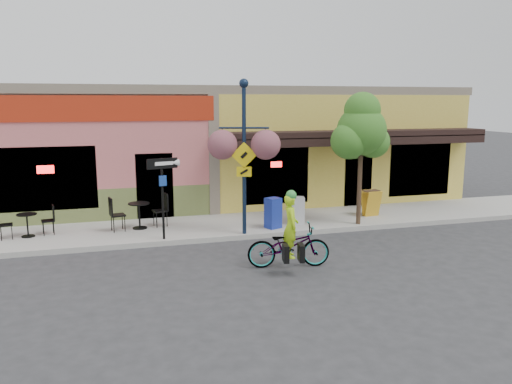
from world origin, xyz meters
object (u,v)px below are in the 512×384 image
at_px(lamp_post, 244,158).
at_px(newspaper_box_grey, 298,210).
at_px(cyclist_rider, 291,236).
at_px(newspaper_box_blue, 273,213).
at_px(building, 218,143).
at_px(one_way_sign, 163,199).
at_px(street_tree, 361,158).
at_px(bicycle, 289,246).

distance_m(lamp_post, newspaper_box_grey, 2.73).
xyz_separation_m(cyclist_rider, newspaper_box_blue, (0.57, 3.16, -0.15)).
distance_m(building, one_way_sign, 7.49).
relative_size(cyclist_rider, one_way_sign, 0.67).
distance_m(cyclist_rider, lamp_post, 3.22).
bearing_deg(building, lamp_post, -95.61).
bearing_deg(newspaper_box_blue, newspaper_box_grey, -4.99).
xyz_separation_m(newspaper_box_grey, street_tree, (1.84, -0.54, 1.65)).
height_order(lamp_post, newspaper_box_grey, lamp_post).
height_order(lamp_post, one_way_sign, lamp_post).
xyz_separation_m(bicycle, street_tree, (3.38, 2.91, 1.70)).
bearing_deg(one_way_sign, street_tree, -13.92).
bearing_deg(street_tree, one_way_sign, -179.04).
bearing_deg(lamp_post, street_tree, 17.97).
xyz_separation_m(one_way_sign, newspaper_box_grey, (4.25, 0.65, -0.72)).
distance_m(building, newspaper_box_blue, 6.66).
distance_m(bicycle, street_tree, 4.78).
bearing_deg(bicycle, cyclist_rider, -80.14).
distance_m(cyclist_rider, street_tree, 4.66).
height_order(newspaper_box_blue, newspaper_box_grey, newspaper_box_blue).
bearing_deg(bicycle, lamp_post, 17.85).
height_order(newspaper_box_grey, street_tree, street_tree).
bearing_deg(cyclist_rider, newspaper_box_blue, -0.46).
bearing_deg(bicycle, building, 8.15).
distance_m(bicycle, cyclist_rider, 0.25).
bearing_deg(newspaper_box_blue, bicycle, -124.42).
bearing_deg(newspaper_box_grey, lamp_post, -147.62).
height_order(lamp_post, newspaper_box_blue, lamp_post).
relative_size(newspaper_box_blue, street_tree, 0.22).
height_order(cyclist_rider, newspaper_box_blue, cyclist_rider).
relative_size(lamp_post, newspaper_box_grey, 5.20).
relative_size(one_way_sign, newspaper_box_grey, 2.67).
relative_size(bicycle, street_tree, 0.48).
height_order(building, lamp_post, lamp_post).
height_order(building, bicycle, building).
bearing_deg(lamp_post, bicycle, -66.47).
relative_size(cyclist_rider, lamp_post, 0.35).
xyz_separation_m(newspaper_box_blue, street_tree, (2.75, -0.24, 1.61)).
bearing_deg(cyclist_rider, building, 8.45).
bearing_deg(newspaper_box_blue, street_tree, -28.29).
height_order(cyclist_rider, newspaper_box_grey, cyclist_rider).
distance_m(bicycle, lamp_post, 3.34).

